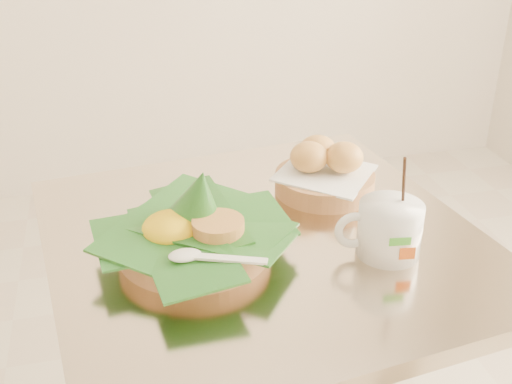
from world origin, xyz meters
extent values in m
cube|color=beige|center=(0.15, 0.01, 0.73)|extent=(0.78, 0.78, 0.03)
cylinder|color=#BB8050|center=(0.03, -0.01, 0.77)|extent=(0.25, 0.25, 0.04)
cone|color=#175319|center=(0.04, 0.00, 0.84)|extent=(0.13, 0.15, 0.13)
ellipsoid|color=yellow|center=(-0.01, -0.01, 0.79)|extent=(0.09, 0.09, 0.05)
cylinder|color=#CC9347|center=(0.06, -0.04, 0.81)|extent=(0.08, 0.08, 0.02)
cylinder|color=#BB8050|center=(0.30, 0.14, 0.77)|extent=(0.19, 0.19, 0.04)
cube|color=white|center=(0.30, 0.14, 0.79)|extent=(0.22, 0.22, 0.01)
ellipsoid|color=#B27629|center=(0.27, 0.15, 0.82)|extent=(0.07, 0.07, 0.06)
ellipsoid|color=#B27629|center=(0.33, 0.14, 0.82)|extent=(0.07, 0.07, 0.06)
ellipsoid|color=#B27629|center=(0.30, 0.18, 0.82)|extent=(0.07, 0.07, 0.06)
cylinder|color=white|center=(0.33, -0.09, 0.79)|extent=(0.10, 0.10, 0.09)
torus|color=white|center=(0.27, -0.08, 0.80)|extent=(0.06, 0.02, 0.06)
cylinder|color=#432113|center=(0.33, -0.09, 0.83)|extent=(0.09, 0.09, 0.01)
cylinder|color=black|center=(0.34, -0.09, 0.86)|extent=(0.03, 0.04, 0.13)
cube|color=green|center=(0.32, -0.14, 0.80)|extent=(0.03, 0.01, 0.01)
cube|color=orange|center=(0.33, -0.14, 0.78)|extent=(0.02, 0.00, 0.02)
camera|label=1|loc=(-0.09, -0.88, 1.30)|focal=45.00mm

